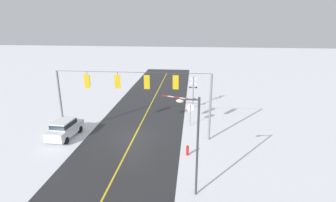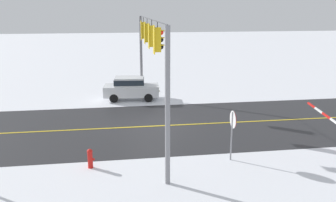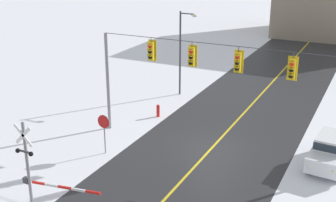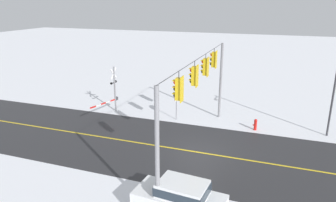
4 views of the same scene
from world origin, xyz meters
name	(u,v)px [view 1 (image 1 of 4)]	position (x,y,z in m)	size (l,w,h in m)	color
ground_plane	(135,136)	(0.00, 0.00, 0.00)	(160.00, 160.00, 0.00)	white
road_asphalt	(117,171)	(0.00, 6.00, 0.00)	(9.00, 80.00, 0.01)	#28282B
lane_centre_line	(117,171)	(0.00, 6.00, 0.01)	(0.14, 72.00, 0.01)	gold
signal_span	(132,91)	(0.04, -0.01, 4.43)	(14.20, 0.47, 6.22)	gray
stop_sign	(190,110)	(-5.20, -3.22, 1.71)	(0.80, 0.09, 2.35)	gray
railroad_crossing	(190,92)	(-5.07, -8.97, 2.00)	(4.39, 0.31, 4.00)	gray
parked_car_white	(65,128)	(6.45, 0.87, 0.95)	(2.10, 4.31, 1.74)	white
streetlamp_near	(194,138)	(-5.59, 8.16, 3.92)	(1.39, 0.28, 6.50)	#38383D
fire_hydrant	(187,150)	(-5.12, 3.14, 0.47)	(0.24, 0.31, 0.88)	red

